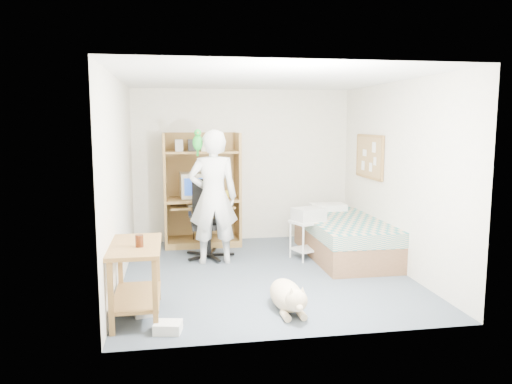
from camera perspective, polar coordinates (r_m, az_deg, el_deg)
floor at (r=6.62m, az=0.99°, el=-9.28°), size 4.00×4.00×0.00m
wall_back at (r=8.33m, az=-1.53°, el=3.06°), size 3.60×0.02×2.50m
wall_right at (r=6.92m, az=15.83°, el=1.76°), size 0.02×4.00×2.50m
wall_left at (r=6.29m, az=-15.33°, el=1.17°), size 0.02×4.00×2.50m
ceiling at (r=6.34m, az=1.05°, el=12.82°), size 3.60×4.00×0.02m
computer_hutch at (r=8.05m, az=-6.20°, el=-0.23°), size 1.20×0.63×1.80m
bed at (r=7.45m, az=10.02°, el=-5.14°), size 1.02×2.02×0.66m
side_desk at (r=5.24m, az=-13.55°, el=-8.56°), size 0.50×1.00×0.75m
corkboard at (r=7.71m, az=12.83°, el=3.96°), size 0.04×0.94×0.66m
office_chair at (r=7.34m, az=-5.46°, el=-4.35°), size 0.63×0.63×1.12m
person at (r=6.94m, az=-4.92°, el=-0.59°), size 0.68×0.45×1.87m
parrot at (r=6.87m, az=-6.68°, el=5.79°), size 0.14×0.24×0.38m
dog at (r=5.34m, az=3.64°, el=-11.75°), size 0.35×0.99×0.37m
printer_cart at (r=7.27m, az=6.01°, el=-4.71°), size 0.57×0.52×0.56m
printer at (r=7.22m, az=6.04°, el=-2.54°), size 0.51×0.45×0.18m
crt_monitor at (r=8.03m, az=-7.14°, el=0.79°), size 0.44×0.46×0.39m
keyboard at (r=7.91m, az=-6.24°, el=-1.48°), size 0.47×0.22×0.03m
pencil_cup at (r=7.99m, az=-3.40°, el=-0.26°), size 0.08×0.08×0.12m
drink_glass at (r=5.04m, az=-13.19°, el=-5.47°), size 0.08×0.08×0.12m
floor_box_a at (r=4.93m, az=-10.03°, el=-14.99°), size 0.28×0.24×0.10m
floor_box_b at (r=5.40m, az=-12.84°, el=-13.12°), size 0.23×0.26×0.08m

